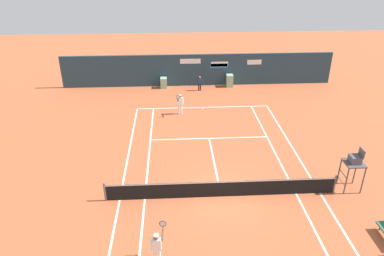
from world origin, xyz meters
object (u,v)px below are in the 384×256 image
(player_near_side, at_px, (157,246))
(ball_kid_right_post, at_px, (200,82))
(player_on_baseline, at_px, (180,103))
(tennis_ball_mid_court, at_px, (167,163))
(umpire_chair, at_px, (354,162))

(player_near_side, distance_m, ball_kid_right_post, 20.12)
(player_on_baseline, relative_size, player_near_side, 1.00)
(player_on_baseline, relative_size, tennis_ball_mid_court, 26.91)
(player_near_side, xyz_separation_m, ball_kid_right_post, (3.23, 19.86, -0.18))
(umpire_chair, relative_size, player_near_side, 1.34)
(player_on_baseline, xyz_separation_m, tennis_ball_mid_court, (-1.00, -7.15, -0.93))
(player_near_side, relative_size, tennis_ball_mid_court, 26.85)
(umpire_chair, distance_m, player_on_baseline, 13.51)
(umpire_chair, bearing_deg, ball_kid_right_post, 24.50)
(ball_kid_right_post, distance_m, tennis_ball_mid_court, 12.56)
(umpire_chair, bearing_deg, player_near_side, 114.40)
(umpire_chair, relative_size, ball_kid_right_post, 1.80)
(ball_kid_right_post, xyz_separation_m, tennis_ball_mid_court, (-2.89, -12.20, -0.75))
(tennis_ball_mid_court, bearing_deg, player_near_side, -92.57)
(umpire_chair, xyz_separation_m, ball_kid_right_post, (-6.95, 15.24, -0.87))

